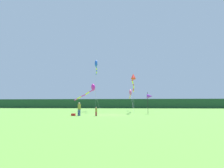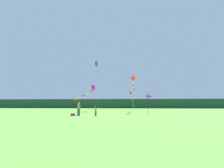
# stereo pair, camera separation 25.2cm
# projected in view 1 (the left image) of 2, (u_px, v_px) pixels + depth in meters

# --- Properties ---
(ground_plane) EXTENTS (120.00, 120.00, 0.00)m
(ground_plane) POSITION_uv_depth(u_px,v_px,m) (109.00, 115.00, 24.38)
(ground_plane) COLOR #5B9338
(distant_treeline) EXTENTS (108.00, 2.73, 3.72)m
(distant_treeline) POSITION_uv_depth(u_px,v_px,m) (120.00, 104.00, 69.14)
(distant_treeline) COLOR #1E4228
(distant_treeline) RESTS_ON ground
(person_adult) EXTENTS (0.39, 0.39, 1.77)m
(person_adult) POSITION_uv_depth(u_px,v_px,m) (79.00, 108.00, 22.55)
(person_adult) COLOR #334C8C
(person_adult) RESTS_ON ground
(person_child) EXTENTS (0.25, 0.25, 1.16)m
(person_child) POSITION_uv_depth(u_px,v_px,m) (96.00, 111.00, 22.12)
(person_child) COLOR #B23338
(person_child) RESTS_ON ground
(cooler_box) EXTENTS (0.48, 0.44, 0.31)m
(cooler_box) POSITION_uv_depth(u_px,v_px,m) (73.00, 115.00, 22.37)
(cooler_box) COLOR red
(cooler_box) RESTS_ON ground
(banner_flag_pole) EXTENTS (0.90, 0.70, 3.44)m
(banner_flag_pole) POSITION_uv_depth(u_px,v_px,m) (150.00, 96.00, 27.17)
(banner_flag_pole) COLOR black
(banner_flag_pole) RESTS_ON ground
(kite_red) EXTENTS (0.83, 8.54, 6.86)m
(kite_red) POSITION_uv_depth(u_px,v_px,m) (133.00, 79.00, 29.75)
(kite_red) COLOR #B2B2B2
(kite_red) RESTS_ON ground
(kite_blue) EXTENTS (1.32, 6.97, 11.80)m
(kite_blue) POSITION_uv_depth(u_px,v_px,m) (96.00, 65.00, 39.60)
(kite_blue) COLOR #B2B2B2
(kite_blue) RESTS_ON ground
(kite_rainbow) EXTENTS (0.83, 8.01, 5.19)m
(kite_rainbow) POSITION_uv_depth(u_px,v_px,m) (130.00, 93.00, 40.02)
(kite_rainbow) COLOR #B2B2B2
(kite_rainbow) RESTS_ON ground
(kite_magenta) EXTENTS (6.86, 6.37, 5.51)m
(kite_magenta) POSITION_uv_depth(u_px,v_px,m) (90.00, 90.00, 32.67)
(kite_magenta) COLOR #B2B2B2
(kite_magenta) RESTS_ON ground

